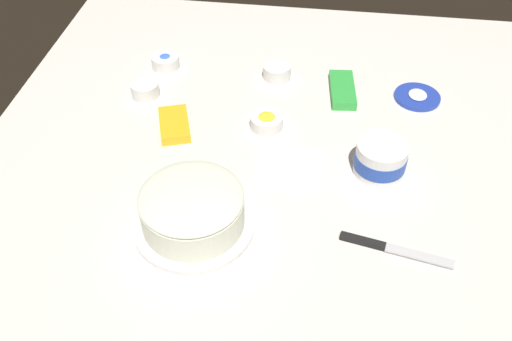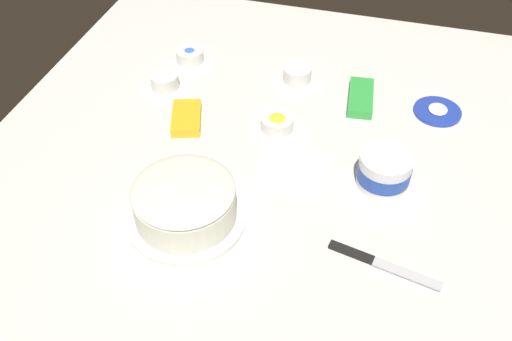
{
  "view_description": "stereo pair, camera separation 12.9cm",
  "coord_description": "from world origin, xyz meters",
  "px_view_note": "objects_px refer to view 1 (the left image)",
  "views": [
    {
      "loc": [
        1.0,
        0.06,
        0.93
      ],
      "look_at": [
        0.08,
        -0.06,
        0.04
      ],
      "focal_mm": 39.21,
      "sensor_mm": 36.0,
      "label": 1
    },
    {
      "loc": [
        0.98,
        0.19,
        0.93
      ],
      "look_at": [
        0.08,
        -0.06,
        0.04
      ],
      "focal_mm": 39.21,
      "sensor_mm": 36.0,
      "label": 2
    }
  ],
  "objects_px": {
    "paper_napkin": "(290,167)",
    "sprinkle_bowl_orange": "(277,71)",
    "sprinkle_bowl_blue": "(165,61)",
    "candy_box_lower": "(174,125)",
    "frosted_cake": "(192,211)",
    "frosting_tub_lid": "(417,97)",
    "sprinkle_bowl_yellow": "(267,121)",
    "spreading_knife": "(386,247)",
    "candy_box_upper": "(343,90)",
    "frosting_tub": "(381,158)",
    "sprinkle_bowl_pink": "(145,89)"
  },
  "relations": [
    {
      "from": "sprinkle_bowl_pink",
      "to": "candy_box_upper",
      "type": "xyz_separation_m",
      "value": [
        -0.08,
        0.54,
        -0.01
      ]
    },
    {
      "from": "sprinkle_bowl_blue",
      "to": "sprinkle_bowl_yellow",
      "type": "bearing_deg",
      "value": 54.33
    },
    {
      "from": "spreading_knife",
      "to": "candy_box_upper",
      "type": "distance_m",
      "value": 0.55
    },
    {
      "from": "sprinkle_bowl_orange",
      "to": "frosting_tub_lid",
      "type": "bearing_deg",
      "value": 83.19
    },
    {
      "from": "sprinkle_bowl_orange",
      "to": "candy_box_upper",
      "type": "xyz_separation_m",
      "value": [
        0.05,
        0.19,
        -0.01
      ]
    },
    {
      "from": "candy_box_lower",
      "to": "spreading_knife",
      "type": "bearing_deg",
      "value": 40.36
    },
    {
      "from": "spreading_knife",
      "to": "paper_napkin",
      "type": "xyz_separation_m",
      "value": [
        -0.22,
        -0.22,
        -0.0
      ]
    },
    {
      "from": "frosting_tub",
      "to": "spreading_knife",
      "type": "relative_size",
      "value": 0.53
    },
    {
      "from": "spreading_knife",
      "to": "sprinkle_bowl_blue",
      "type": "height_order",
      "value": "sprinkle_bowl_blue"
    },
    {
      "from": "sprinkle_bowl_yellow",
      "to": "sprinkle_bowl_orange",
      "type": "bearing_deg",
      "value": 179.44
    },
    {
      "from": "sprinkle_bowl_pink",
      "to": "candy_box_lower",
      "type": "distance_m",
      "value": 0.17
    },
    {
      "from": "frosting_tub",
      "to": "sprinkle_bowl_pink",
      "type": "relative_size",
      "value": 1.6
    },
    {
      "from": "sprinkle_bowl_orange",
      "to": "paper_napkin",
      "type": "distance_m",
      "value": 0.38
    },
    {
      "from": "paper_napkin",
      "to": "candy_box_lower",
      "type": "bearing_deg",
      "value": -109.1
    },
    {
      "from": "spreading_knife",
      "to": "candy_box_upper",
      "type": "relative_size",
      "value": 1.48
    },
    {
      "from": "frosting_tub_lid",
      "to": "sprinkle_bowl_blue",
      "type": "bearing_deg",
      "value": -94.56
    },
    {
      "from": "sprinkle_bowl_pink",
      "to": "paper_napkin",
      "type": "relative_size",
      "value": 0.51
    },
    {
      "from": "paper_napkin",
      "to": "sprinkle_bowl_orange",
      "type": "bearing_deg",
      "value": -168.84
    },
    {
      "from": "candy_box_upper",
      "to": "paper_napkin",
      "type": "relative_size",
      "value": 1.06
    },
    {
      "from": "frosted_cake",
      "to": "sprinkle_bowl_yellow",
      "type": "height_order",
      "value": "frosted_cake"
    },
    {
      "from": "frosted_cake",
      "to": "sprinkle_bowl_orange",
      "type": "distance_m",
      "value": 0.6
    },
    {
      "from": "frosting_tub_lid",
      "to": "candy_box_upper",
      "type": "bearing_deg",
      "value": -88.75
    },
    {
      "from": "frosted_cake",
      "to": "frosting_tub_lid",
      "type": "xyz_separation_m",
      "value": [
        -0.54,
        0.51,
        -0.04
      ]
    },
    {
      "from": "sprinkle_bowl_blue",
      "to": "candy_box_lower",
      "type": "height_order",
      "value": "sprinkle_bowl_blue"
    },
    {
      "from": "frosted_cake",
      "to": "sprinkle_bowl_blue",
      "type": "height_order",
      "value": "frosted_cake"
    },
    {
      "from": "sprinkle_bowl_orange",
      "to": "sprinkle_bowl_yellow",
      "type": "bearing_deg",
      "value": -0.56
    },
    {
      "from": "sprinkle_bowl_pink",
      "to": "candy_box_lower",
      "type": "xyz_separation_m",
      "value": [
        0.13,
        0.11,
        -0.01
      ]
    },
    {
      "from": "frosting_tub_lid",
      "to": "paper_napkin",
      "type": "xyz_separation_m",
      "value": [
        0.33,
        -0.32,
        -0.0
      ]
    },
    {
      "from": "frosting_tub",
      "to": "candy_box_lower",
      "type": "xyz_separation_m",
      "value": [
        -0.09,
        -0.52,
        -0.03
      ]
    },
    {
      "from": "frosting_tub",
      "to": "frosting_tub_lid",
      "type": "relative_size",
      "value": 0.98
    },
    {
      "from": "sprinkle_bowl_yellow",
      "to": "candy_box_lower",
      "type": "height_order",
      "value": "sprinkle_bowl_yellow"
    },
    {
      "from": "frosting_tub_lid",
      "to": "frosting_tub",
      "type": "bearing_deg",
      "value": -20.24
    },
    {
      "from": "candy_box_lower",
      "to": "sprinkle_bowl_blue",
      "type": "bearing_deg",
      "value": -179.47
    },
    {
      "from": "frosting_tub_lid",
      "to": "paper_napkin",
      "type": "height_order",
      "value": "frosting_tub_lid"
    },
    {
      "from": "sprinkle_bowl_pink",
      "to": "candy_box_lower",
      "type": "relative_size",
      "value": 0.59
    },
    {
      "from": "sprinkle_bowl_pink",
      "to": "sprinkle_bowl_yellow",
      "type": "bearing_deg",
      "value": 75.52
    },
    {
      "from": "frosting_tub",
      "to": "frosting_tub_lid",
      "type": "height_order",
      "value": "frosting_tub"
    },
    {
      "from": "frosted_cake",
      "to": "sprinkle_bowl_pink",
      "type": "bearing_deg",
      "value": -152.3
    },
    {
      "from": "sprinkle_bowl_blue",
      "to": "candy_box_lower",
      "type": "relative_size",
      "value": 0.62
    },
    {
      "from": "sprinkle_bowl_orange",
      "to": "frosted_cake",
      "type": "bearing_deg",
      "value": -11.28
    },
    {
      "from": "frosting_tub_lid",
      "to": "sprinkle_bowl_orange",
      "type": "relative_size",
      "value": 1.57
    },
    {
      "from": "spreading_knife",
      "to": "candy_box_upper",
      "type": "height_order",
      "value": "candy_box_upper"
    },
    {
      "from": "frosted_cake",
      "to": "sprinkle_bowl_orange",
      "type": "relative_size",
      "value": 3.28
    },
    {
      "from": "sprinkle_bowl_pink",
      "to": "candy_box_upper",
      "type": "relative_size",
      "value": 0.48
    },
    {
      "from": "candy_box_lower",
      "to": "paper_napkin",
      "type": "bearing_deg",
      "value": 52.67
    },
    {
      "from": "sprinkle_bowl_pink",
      "to": "candy_box_lower",
      "type": "height_order",
      "value": "sprinkle_bowl_pink"
    },
    {
      "from": "sprinkle_bowl_yellow",
      "to": "paper_napkin",
      "type": "relative_size",
      "value": 0.57
    },
    {
      "from": "spreading_knife",
      "to": "paper_napkin",
      "type": "bearing_deg",
      "value": -134.56
    },
    {
      "from": "spreading_knife",
      "to": "candy_box_upper",
      "type": "bearing_deg",
      "value": -169.1
    },
    {
      "from": "frosting_tub",
      "to": "sprinkle_bowl_pink",
      "type": "distance_m",
      "value": 0.67
    }
  ]
}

